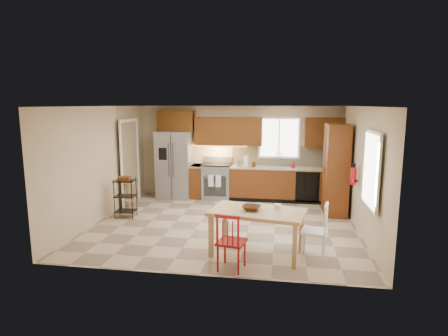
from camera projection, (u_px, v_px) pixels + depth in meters
name	position (u px, v px, depth m)	size (l,w,h in m)	color
floor	(225.00, 224.00, 8.05)	(5.50, 5.50, 0.00)	tan
ceiling	(225.00, 106.00, 7.63)	(5.50, 5.00, 0.02)	silver
wall_back	(238.00, 152.00, 10.28)	(5.50, 0.02, 2.50)	#CCB793
wall_front	(198.00, 195.00, 5.41)	(5.50, 0.02, 2.50)	#CCB793
wall_left	(102.00, 163.00, 8.26)	(0.02, 5.00, 2.50)	#CCB793
wall_right	(361.00, 170.00, 7.42)	(0.02, 5.00, 2.50)	#CCB793
refrigerator	(175.00, 165.00, 10.23)	(0.92, 0.75, 1.82)	gray
range_stove	(217.00, 182.00, 10.19)	(0.76, 0.63, 0.92)	gray
base_cabinet_narrow	(197.00, 181.00, 10.29)	(0.30, 0.60, 0.90)	#692F13
base_cabinet_run	(285.00, 184.00, 9.92)	(2.92, 0.60, 0.90)	#692F13
dishwasher	(307.00, 187.00, 9.55)	(0.60, 0.02, 0.78)	black
backsplash	(286.00, 156.00, 10.08)	(2.92, 0.03, 0.55)	beige
upper_over_fridge	(176.00, 121.00, 10.22)	(1.00, 0.35, 0.55)	#5B310F
upper_left_block	(229.00, 131.00, 10.05)	(1.80, 0.35, 0.75)	#5B310F
upper_right_block	(324.00, 132.00, 9.67)	(1.00, 0.35, 0.75)	#5B310F
window_back	(279.00, 138.00, 10.02)	(1.12, 0.04, 1.12)	white
sink	(278.00, 169.00, 9.88)	(0.62, 0.46, 0.16)	gray
undercab_glow	(217.00, 146.00, 10.13)	(1.60, 0.30, 0.01)	#FFBF66
soap_bottle	(293.00, 165.00, 9.70)	(0.09, 0.09, 0.19)	red
paper_towel	(246.00, 161.00, 9.93)	(0.12, 0.12, 0.28)	white
canister_steel	(239.00, 163.00, 9.97)	(0.11, 0.11, 0.18)	gray
canister_wood	(254.00, 164.00, 9.88)	(0.10, 0.10, 0.14)	#482A13
pantry	(336.00, 169.00, 8.67)	(0.50, 0.95, 2.10)	#692F13
fire_extinguisher	(353.00, 176.00, 7.61)	(0.12, 0.12, 0.36)	red
window_right	(372.00, 170.00, 6.28)	(0.04, 1.02, 1.32)	white
doorway	(129.00, 163.00, 9.55)	(0.04, 0.95, 2.10)	#8C7A59
dining_table	(257.00, 233.00, 6.37)	(1.56, 0.88, 0.76)	tan
chair_red	(232.00, 241.00, 5.78)	(0.43, 0.43, 0.92)	#A21919
chair_white	(314.00, 230.00, 6.26)	(0.43, 0.43, 0.92)	white
table_bowl	(252.00, 210.00, 6.32)	(0.32, 0.32, 0.08)	#482A13
table_jar	(278.00, 208.00, 6.34)	(0.11, 0.11, 0.13)	white
bar_stool	(130.00, 195.00, 9.24)	(0.32, 0.32, 0.66)	tan
utility_cart	(125.00, 198.00, 8.45)	(0.45, 0.35, 0.89)	black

